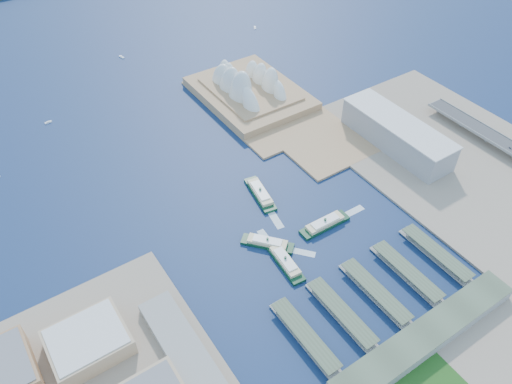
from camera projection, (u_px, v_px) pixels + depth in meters
ground at (314, 251)px, 513.46m from camera, size 3000.00×3000.00×0.00m
east_land at (502, 190)px, 579.50m from camera, size 240.00×500.00×3.00m
peninsula at (259, 102)px, 714.15m from camera, size 135.00×220.00×3.00m
opera_house at (250, 78)px, 704.48m from camera, size 134.00×180.00×58.00m
toaster_building at (397, 134)px, 627.29m from camera, size 45.00×155.00×35.00m
ferry_wharves at (375, 292)px, 470.38m from camera, size 184.00×90.00×9.30m
terminal_building at (426, 337)px, 431.35m from camera, size 200.00×28.00×12.00m
ferry_a at (267, 242)px, 516.09m from camera, size 46.35×50.72×10.38m
ferry_b at (260, 192)px, 570.50m from camera, size 25.97×62.44×11.47m
ferry_c at (285, 260)px, 497.64m from camera, size 19.36×57.63×10.70m
ferry_d at (325, 222)px, 535.51m from camera, size 59.17×15.98×11.14m
boat_b at (48, 122)px, 679.05m from camera, size 9.48×3.95×2.50m
boat_c at (255, 27)px, 893.28m from camera, size 8.13×11.08×2.46m
boat_e at (122, 57)px, 813.62m from camera, size 5.49×11.37×2.68m
car_c at (510, 148)px, 614.11m from camera, size 1.65×4.06×1.18m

